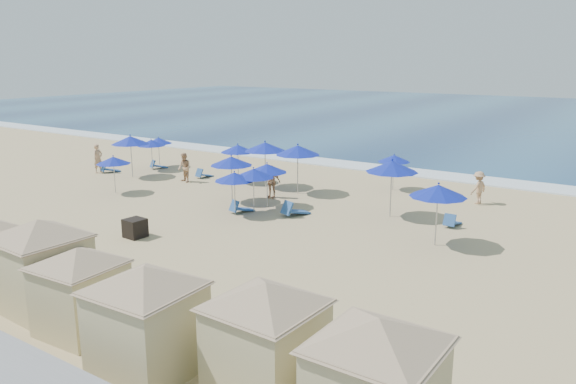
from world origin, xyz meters
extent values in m
plane|color=tan|center=(0.00, 0.00, 0.00)|extent=(160.00, 160.00, 0.00)
cube|color=navy|center=(0.00, 55.00, 0.03)|extent=(160.00, 80.00, 0.06)
cube|color=white|center=(0.00, 15.50, 0.04)|extent=(160.00, 2.50, 0.08)
cube|color=black|center=(-0.35, -3.28, 0.38)|extent=(0.81, 0.81, 0.76)
cube|color=#C5B887|center=(2.66, -9.27, 1.08)|extent=(2.25, 2.25, 2.15)
cube|color=#9D8366|center=(2.66, -9.27, 2.15)|extent=(2.36, 2.36, 0.09)
pyramid|color=#9D8366|center=(2.66, -9.27, 2.69)|extent=(4.72, 4.72, 0.54)
cube|color=#C5B887|center=(4.83, -9.58, 0.94)|extent=(1.99, 1.99, 1.89)
cube|color=#9D8366|center=(4.83, -9.58, 1.89)|extent=(2.09, 2.09, 0.08)
pyramid|color=#9D8366|center=(4.83, -9.58, 2.36)|extent=(4.13, 4.13, 0.47)
cube|color=#C5B887|center=(7.79, -9.96, 1.04)|extent=(2.16, 2.16, 2.08)
cube|color=#9D8366|center=(7.79, -9.96, 2.08)|extent=(2.26, 2.26, 0.08)
pyramid|color=#9D8366|center=(7.79, -9.96, 2.61)|extent=(4.57, 4.57, 0.52)
cube|color=#C5B887|center=(10.55, -9.12, 1.03)|extent=(2.14, 2.14, 2.06)
cube|color=#9D8366|center=(10.55, -9.12, 2.06)|extent=(2.25, 2.25, 0.08)
pyramid|color=#9D8366|center=(10.55, -9.12, 2.58)|extent=(4.52, 4.52, 0.52)
cube|color=#9D8366|center=(13.27, -9.42, 2.11)|extent=(2.23, 2.23, 0.08)
pyramid|color=#9D8366|center=(13.27, -9.42, 2.64)|extent=(4.62, 4.62, 0.53)
cylinder|color=#A5A8AD|center=(-10.33, 6.87, 0.82)|extent=(0.04, 0.04, 1.65)
cone|color=#0D1D97|center=(-10.33, 6.87, 1.80)|extent=(1.82, 1.82, 0.39)
sphere|color=#0D1D97|center=(-10.33, 6.87, 2.04)|extent=(0.07, 0.07, 0.07)
cylinder|color=#A5A8AD|center=(-9.79, 4.74, 1.04)|extent=(0.05, 0.05, 2.08)
cone|color=#0D1D97|center=(-9.79, 4.74, 2.28)|extent=(2.30, 2.30, 0.49)
sphere|color=#0D1D97|center=(-9.79, 4.74, 2.58)|extent=(0.09, 0.09, 0.09)
cylinder|color=#A5A8AD|center=(-10.79, 7.93, 0.81)|extent=(0.04, 0.04, 1.63)
cone|color=#0D1D97|center=(-10.79, 7.93, 1.78)|extent=(1.80, 1.80, 0.39)
sphere|color=#0D1D97|center=(-10.79, 7.93, 2.01)|extent=(0.07, 0.07, 0.07)
cylinder|color=#A5A8AD|center=(-7.23, 1.34, 0.82)|extent=(0.04, 0.04, 1.65)
cone|color=#0D1D97|center=(-7.23, 1.34, 1.80)|extent=(1.82, 1.82, 0.39)
sphere|color=#0D1D97|center=(-7.23, 1.34, 2.04)|extent=(0.07, 0.07, 0.07)
cylinder|color=#A5A8AD|center=(-3.39, 7.15, 0.92)|extent=(0.05, 0.05, 1.84)
cone|color=#0D1D97|center=(-3.39, 7.15, 2.01)|extent=(2.03, 2.03, 0.44)
sphere|color=#0D1D97|center=(-3.39, 7.15, 2.27)|extent=(0.08, 0.08, 0.08)
cylinder|color=#A5A8AD|center=(-0.77, 3.40, 0.96)|extent=(0.05, 0.05, 1.93)
cone|color=#0D1D97|center=(-0.77, 3.40, 2.11)|extent=(2.13, 2.13, 0.46)
sphere|color=#0D1D97|center=(-0.77, 3.40, 2.38)|extent=(0.08, 0.08, 0.08)
cylinder|color=#A5A8AD|center=(1.30, 3.60, 0.89)|extent=(0.05, 0.05, 1.77)
cone|color=#0D1D97|center=(1.30, 3.60, 1.94)|extent=(1.96, 1.96, 0.42)
sphere|color=#0D1D97|center=(1.30, 3.60, 2.19)|extent=(0.07, 0.07, 0.07)
cylinder|color=#A5A8AD|center=(0.99, 6.79, 1.08)|extent=(0.06, 0.06, 2.16)
cone|color=#0D1D97|center=(0.99, 6.79, 2.36)|extent=(2.39, 2.39, 0.51)
sphere|color=#0D1D97|center=(0.99, 6.79, 2.67)|extent=(0.09, 0.09, 0.09)
cylinder|color=#A5A8AD|center=(1.41, 2.38, 0.87)|extent=(0.05, 0.05, 1.75)
cone|color=#0D1D97|center=(1.41, 2.38, 1.91)|extent=(1.93, 1.93, 0.41)
sphere|color=#0D1D97|center=(1.41, 2.38, 2.16)|extent=(0.07, 0.07, 0.07)
cylinder|color=#A5A8AD|center=(4.91, 10.45, 0.81)|extent=(0.04, 0.04, 1.62)
cone|color=#0D1D97|center=(4.91, 10.45, 1.77)|extent=(1.79, 1.79, 0.38)
sphere|color=#0D1D97|center=(4.91, 10.45, 2.00)|extent=(0.07, 0.07, 0.07)
cylinder|color=#A5A8AD|center=(7.01, 5.35, 1.08)|extent=(0.06, 0.06, 2.16)
cone|color=#0D1D97|center=(7.01, 5.35, 2.36)|extent=(2.39, 2.39, 0.51)
sphere|color=#0D1D97|center=(7.01, 5.35, 2.67)|extent=(0.09, 0.09, 0.09)
cylinder|color=#A5A8AD|center=(10.14, 2.58, 1.00)|extent=(0.05, 0.05, 2.00)
cone|color=#0D1D97|center=(10.14, 2.58, 2.18)|extent=(2.21, 2.21, 0.47)
sphere|color=#0D1D97|center=(10.14, 2.58, 2.47)|extent=(0.08, 0.08, 0.08)
cylinder|color=#A5A8AD|center=(-1.34, 7.04, 1.06)|extent=(0.06, 0.06, 2.11)
cone|color=#0D1D97|center=(-1.34, 7.04, 2.31)|extent=(2.34, 2.34, 0.50)
sphere|color=#0D1D97|center=(-1.34, 7.04, 2.61)|extent=(0.09, 0.09, 0.09)
cylinder|color=#A5A8AD|center=(0.93, 1.56, 0.84)|extent=(0.04, 0.04, 1.67)
cone|color=#0D1D97|center=(0.93, 1.56, 1.83)|extent=(1.85, 1.85, 0.40)
sphere|color=#0D1D97|center=(0.93, 1.56, 2.07)|extent=(0.07, 0.07, 0.07)
cube|color=#26508D|center=(-12.06, 4.95, 0.15)|extent=(0.89, 1.22, 0.30)
cube|color=#26508D|center=(-12.23, 4.52, 0.37)|extent=(0.60, 0.47, 0.54)
cube|color=#26508D|center=(-10.45, 7.56, 0.14)|extent=(0.85, 1.16, 0.29)
cube|color=#26508D|center=(-10.62, 7.15, 0.35)|extent=(0.56, 0.45, 0.51)
cube|color=#26508D|center=(-5.99, 7.11, 0.14)|extent=(0.62, 1.11, 0.29)
cube|color=#26508D|center=(-6.05, 6.67, 0.35)|extent=(0.53, 0.35, 0.51)
cube|color=#26508D|center=(0.90, 2.16, 0.15)|extent=(0.84, 1.23, 0.31)
cube|color=#26508D|center=(0.76, 1.71, 0.38)|extent=(0.59, 0.45, 0.54)
cube|color=#26508D|center=(3.29, 3.16, 0.17)|extent=(0.99, 1.42, 0.36)
cube|color=#26508D|center=(3.11, 2.64, 0.43)|extent=(0.69, 0.53, 0.63)
cube|color=#26508D|center=(9.87, 5.56, 0.14)|extent=(0.52, 1.08, 0.30)
cube|color=#26508D|center=(9.87, 5.11, 0.36)|extent=(0.51, 0.30, 0.52)
imported|color=tan|center=(-12.59, 4.41, 0.92)|extent=(0.50, 0.71, 1.84)
imported|color=tan|center=(-6.03, 5.42, 0.87)|extent=(1.00, 0.88, 1.73)
imported|color=tan|center=(0.38, 5.22, 0.87)|extent=(1.07, 0.59, 1.73)
imported|color=tan|center=(9.67, 10.02, 0.82)|extent=(0.93, 1.20, 1.64)
camera|label=1|loc=(17.04, -17.90, 7.13)|focal=35.00mm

